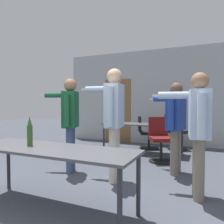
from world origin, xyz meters
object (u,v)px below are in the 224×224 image
person_far_watching (198,123)px  office_chair_near_pushed (160,140)px  person_left_plaid (70,116)px  person_center_tall (114,113)px  beer_bottle (30,132)px  person_near_casual (175,119)px  office_chair_far_left (146,134)px  office_chair_far_right (175,133)px

person_far_watching → office_chair_near_pushed: size_ratio=1.75×
person_left_plaid → office_chair_near_pushed: 2.07m
person_left_plaid → office_chair_near_pushed: person_left_plaid is taller
person_center_tall → office_chair_near_pushed: bearing=-23.2°
person_center_tall → beer_bottle: person_center_tall is taller
office_chair_near_pushed → beer_bottle: size_ratio=2.60×
person_center_tall → person_near_casual: size_ratio=1.11×
person_far_watching → office_chair_far_left: bearing=19.4°
office_chair_far_left → person_center_tall: bearing=-17.5°
person_left_plaid → office_chair_far_left: person_left_plaid is taller
person_center_tall → person_near_casual: bearing=-54.4°
person_left_plaid → office_chair_far_right: 3.21m
office_chair_near_pushed → office_chair_far_right: (0.12, 1.33, -0.00)m
person_far_watching → person_near_casual: size_ratio=1.02×
office_chair_far_left → beer_bottle: 3.94m
person_far_watching → office_chair_near_pushed: bearing=18.6°
person_center_tall → office_chair_far_right: size_ratio=1.90×
person_left_plaid → beer_bottle: 1.31m
office_chair_near_pushed → office_chair_far_right: size_ratio=1.00×
person_center_tall → person_near_casual: (0.85, 0.80, -0.13)m
office_chair_near_pushed → beer_bottle: bearing=41.9°
person_center_tall → person_far_watching: size_ratio=1.09×
beer_bottle → person_left_plaid: bearing=103.1°
person_near_casual → office_chair_far_left: person_near_casual is taller
person_center_tall → office_chair_near_pushed: (0.44, 1.55, -0.66)m
person_far_watching → office_chair_far_right: size_ratio=1.75×
office_chair_near_pushed → office_chair_far_left: bearing=-88.5°
beer_bottle → office_chair_far_right: bearing=73.8°
office_chair_far_left → office_chair_far_right: bearing=81.2°
person_left_plaid → person_near_casual: 1.90m
office_chair_far_right → office_chair_far_left: bearing=-109.0°
person_left_plaid → beer_bottle: (0.29, -1.27, -0.13)m
person_far_watching → office_chair_near_pushed: person_far_watching is taller
office_chair_near_pushed → beer_bottle: beer_bottle is taller
office_chair_far_right → beer_bottle: bearing=-48.0°
office_chair_near_pushed → person_near_casual: bearing=91.9°
office_chair_far_left → beer_bottle: beer_bottle is taller
person_left_plaid → office_chair_far_left: 2.79m
person_far_watching → person_near_casual: person_far_watching is taller
person_left_plaid → office_chair_near_pushed: (1.35, 1.46, -0.59)m
person_left_plaid → person_far_watching: (2.18, -0.22, -0.04)m
person_center_tall → person_far_watching: (1.27, -0.12, -0.11)m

